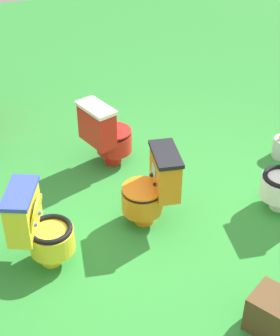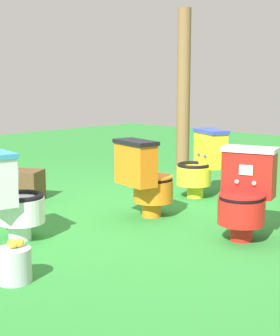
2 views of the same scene
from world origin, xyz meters
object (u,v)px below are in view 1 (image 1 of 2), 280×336
(toilet_orange, at_px, (152,188))
(small_crate, at_px, (274,314))
(toilet_red, at_px, (107,134))
(toilet_yellow, at_px, (38,227))

(toilet_orange, relative_size, small_crate, 2.19)
(toilet_orange, bearing_deg, small_crate, -155.80)
(toilet_orange, height_order, toilet_red, same)
(toilet_yellow, bearing_deg, toilet_red, 164.88)
(toilet_red, bearing_deg, toilet_yellow, -56.92)
(toilet_orange, height_order, small_crate, toilet_orange)
(toilet_red, bearing_deg, toilet_orange, -12.19)
(toilet_yellow, bearing_deg, small_crate, 71.89)
(toilet_red, distance_m, small_crate, 2.46)
(toilet_orange, bearing_deg, toilet_yellow, 108.52)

